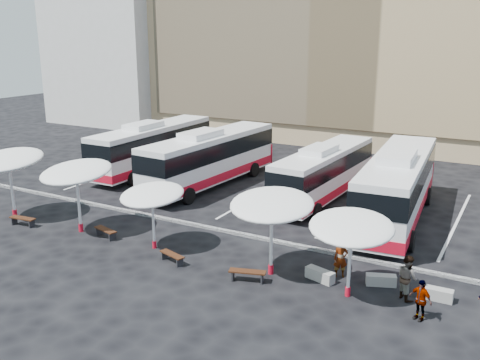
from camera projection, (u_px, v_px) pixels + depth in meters
The scene contains 24 objects.
ground at pixel (196, 230), 28.55m from camera, with size 120.00×120.00×0.00m, color black.
sandstone_building at pixel (375, 6), 52.01m from camera, with size 42.00×18.25×29.60m.
apartment_block at pixel (128, 43), 62.82m from camera, with size 14.00×14.00×18.00m, color silver.
curb_divider at pixel (202, 226), 28.95m from camera, with size 34.00×0.25×0.15m, color black.
bay_lines at pixel (263, 192), 35.28m from camera, with size 24.15×12.00×0.01m.
bus_0 at pixel (153, 145), 40.29m from camera, with size 2.86×12.11×3.84m.
bus_1 at pixel (210, 157), 36.42m from camera, with size 3.51×12.59×3.95m.
bus_2 at pixel (324, 171), 33.47m from camera, with size 3.01×11.26×3.54m.
bus_3 at pixel (398, 184), 29.54m from camera, with size 3.83×13.14×4.11m.
sunshade_0 at pixel (8, 160), 29.68m from camera, with size 4.27×4.31×3.96m.
sunshade_1 at pixel (76, 172), 27.52m from camera, with size 4.06×4.10×3.84m.
sunshade_2 at pixel (152, 195), 25.49m from camera, with size 3.28×3.32×3.21m.
sunshade_3 at pixel (272, 205), 22.57m from camera, with size 3.91×3.95×3.75m.
sunshade_4 at pixel (351, 227), 20.67m from camera, with size 4.03×4.06×3.46m.
wood_bench_0 at pixel (23, 219), 29.13m from camera, with size 1.58×0.58×0.47m.
wood_bench_1 at pixel (105, 231), 27.47m from camera, with size 1.55×0.75×0.46m.
wood_bench_2 at pixel (172, 256), 24.47m from camera, with size 1.47×0.77×0.43m.
wood_bench_3 at pixel (247, 273), 22.62m from camera, with size 1.63×0.87×0.48m.
conc_bench_0 at pixel (320, 275), 22.74m from camera, with size 1.30×0.43×0.49m, color gray.
conc_bench_1 at pixel (381, 280), 22.31m from camera, with size 1.23×0.41×0.46m, color gray.
conc_bench_2 at pixel (436, 294), 21.12m from camera, with size 1.27×0.42×0.48m, color gray.
passenger_0 at pixel (341, 259), 22.95m from camera, with size 0.61×0.40×1.67m, color black.
passenger_1 at pixel (408, 278), 21.00m from camera, with size 0.89×0.69×1.83m, color black.
passenger_2 at pixel (420, 300), 19.52m from camera, with size 0.93×0.39×1.58m, color black.
Camera 1 is at (15.04, -22.28, 10.24)m, focal length 40.00 mm.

